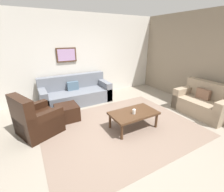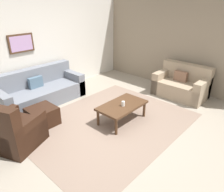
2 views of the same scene
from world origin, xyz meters
name	(u,v)px [view 2 (image 2 of 2)]	position (x,y,z in m)	size (l,w,h in m)	color
ground_plane	(109,123)	(0.00, 0.00, 0.00)	(8.00, 8.00, 0.00)	gray
rear_partition	(39,44)	(0.00, 2.60, 1.40)	(6.00, 0.12, 2.80)	silver
stone_feature_panel	(179,41)	(3.00, 0.00, 1.40)	(0.12, 5.20, 2.80)	gray
area_rug	(109,123)	(0.00, 0.00, 0.00)	(3.55, 2.78, 0.01)	#806A5C
couch_main	(40,91)	(-0.45, 2.09, 0.30)	(2.19, 0.92, 0.88)	slate
couch_loveseat	(182,85)	(2.47, -0.49, 0.30)	(0.83, 1.39, 0.88)	gray
armchair_leather	(13,133)	(-1.77, 0.72, 0.31)	(1.04, 1.04, 0.95)	black
ottoman	(43,116)	(-1.01, 1.03, 0.20)	(0.56, 0.56, 0.40)	black
coffee_table	(122,106)	(0.27, -0.14, 0.36)	(1.10, 0.64, 0.41)	#472D1C
cup	(123,104)	(0.23, -0.20, 0.46)	(0.07, 0.07, 0.11)	white
framed_artwork	(21,43)	(-0.52, 2.51, 1.50)	(0.64, 0.04, 0.45)	#472D1C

